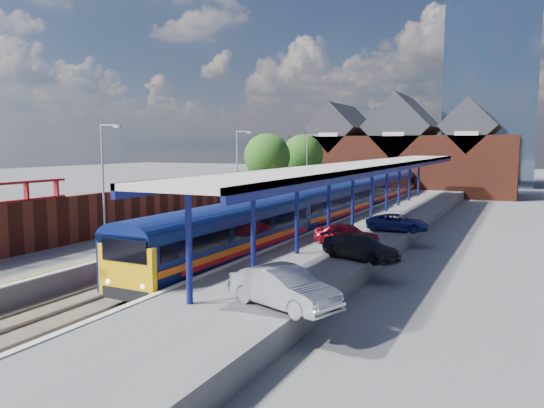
{
  "coord_description": "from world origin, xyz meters",
  "views": [
    {
      "loc": [
        15.83,
        -17.65,
        6.75
      ],
      "look_at": [
        -0.3,
        15.99,
        2.6
      ],
      "focal_mm": 35.0,
      "sensor_mm": 36.0,
      "label": 1
    }
  ],
  "objects": [
    {
      "name": "parked_car_dark",
      "position": [
        8.5,
        8.1,
        1.62
      ],
      "size": [
        4.59,
        3.09,
        1.24
      ],
      "primitive_type": "imported",
      "rotation": [
        0.0,
        0.0,
        1.22
      ],
      "color": "black",
      "rests_on": "right_platform"
    },
    {
      "name": "yellow_line",
      "position": [
        -3.75,
        20.0,
        1.01
      ],
      "size": [
        0.14,
        76.0,
        0.01
      ],
      "primitive_type": "cube",
      "color": "yellow",
      "rests_on": "left_platform"
    },
    {
      "name": "coping_right",
      "position": [
        3.15,
        20.0,
        1.02
      ],
      "size": [
        0.3,
        76.0,
        0.05
      ],
      "primitive_type": "cube",
      "color": "silver",
      "rests_on": "right_platform"
    },
    {
      "name": "ground",
      "position": [
        0.0,
        30.0,
        0.0
      ],
      "size": [
        240.0,
        240.0,
        0.0
      ],
      "primitive_type": "plane",
      "color": "#5B5B5E",
      "rests_on": "ground"
    },
    {
      "name": "ballast_bed",
      "position": [
        0.0,
        20.0,
        0.03
      ],
      "size": [
        6.0,
        76.0,
        0.06
      ],
      "primitive_type": "cube",
      "color": "#473D33",
      "rests_on": "ground"
    },
    {
      "name": "canopy",
      "position": [
        5.48,
        21.95,
        5.25
      ],
      "size": [
        4.5,
        52.0,
        4.48
      ],
      "color": "navy",
      "rests_on": "right_platform"
    },
    {
      "name": "lamp_post_c",
      "position": [
        -6.36,
        22.0,
        4.99
      ],
      "size": [
        1.48,
        0.18,
        7.0
      ],
      "color": "#A5A8AA",
      "rests_on": "left_platform"
    },
    {
      "name": "parked_car_blue",
      "position": [
        8.21,
        17.78,
        1.57
      ],
      "size": [
        4.2,
        2.09,
        1.15
      ],
      "primitive_type": "imported",
      "rotation": [
        0.0,
        0.0,
        1.62
      ],
      "color": "navy",
      "rests_on": "right_platform"
    },
    {
      "name": "rails",
      "position": [
        0.0,
        20.0,
        0.12
      ],
      "size": [
        4.51,
        76.0,
        0.14
      ],
      "color": "slate",
      "rests_on": "ground"
    },
    {
      "name": "coping_left",
      "position": [
        -3.15,
        20.0,
        1.02
      ],
      "size": [
        0.3,
        76.0,
        0.05
      ],
      "primitive_type": "cube",
      "color": "silver",
      "rests_on": "left_platform"
    },
    {
      "name": "platform_sign",
      "position": [
        -5.0,
        24.0,
        2.69
      ],
      "size": [
        0.55,
        0.08,
        2.5
      ],
      "color": "#A5A8AA",
      "rests_on": "left_platform"
    },
    {
      "name": "brick_wall",
      "position": [
        -8.1,
        13.54,
        2.45
      ],
      "size": [
        0.35,
        50.0,
        3.86
      ],
      "color": "#602719",
      "rests_on": "left_platform"
    },
    {
      "name": "tree_far",
      "position": [
        -9.35,
        43.91,
        5.35
      ],
      "size": [
        5.2,
        5.2,
        8.1
      ],
      "color": "#382314",
      "rests_on": "ground"
    },
    {
      "name": "train",
      "position": [
        1.49,
        31.4,
        2.12
      ],
      "size": [
        3.18,
        65.96,
        3.45
      ],
      "color": "#0B1851",
      "rests_on": "ground"
    },
    {
      "name": "tree_near",
      "position": [
        -10.35,
        35.91,
        5.35
      ],
      "size": [
        5.2,
        5.2,
        8.1
      ],
      "color": "#382314",
      "rests_on": "ground"
    },
    {
      "name": "right_platform",
      "position": [
        6.0,
        20.0,
        0.5
      ],
      "size": [
        6.0,
        76.0,
        1.0
      ],
      "primitive_type": "cube",
      "color": "#565659",
      "rests_on": "ground"
    },
    {
      "name": "station_building",
      "position": [
        0.0,
        58.0,
        5.45
      ],
      "size": [
        30.0,
        12.12,
        13.78
      ],
      "color": "#602719",
      "rests_on": "ground"
    },
    {
      "name": "glass_tower",
      "position": [
        10.0,
        80.0,
        20.2
      ],
      "size": [
        14.2,
        14.2,
        40.3
      ],
      "color": "slate",
      "rests_on": "ground"
    },
    {
      "name": "lamp_post_d",
      "position": [
        -6.36,
        38.0,
        4.99
      ],
      "size": [
        1.48,
        0.18,
        7.0
      ],
      "color": "#A5A8AA",
      "rests_on": "left_platform"
    },
    {
      "name": "left_platform",
      "position": [
        -5.5,
        20.0,
        0.5
      ],
      "size": [
        5.0,
        76.0,
        1.0
      ],
      "primitive_type": "cube",
      "color": "#565659",
      "rests_on": "ground"
    },
    {
      "name": "parked_car_silver",
      "position": [
        8.28,
        -0.94,
        1.73
      ],
      "size": [
        4.67,
        2.99,
        1.45
      ],
      "primitive_type": "imported",
      "rotation": [
        0.0,
        0.0,
        1.21
      ],
      "color": "silver",
      "rests_on": "right_platform"
    },
    {
      "name": "parked_car_red",
      "position": [
        6.63,
        11.58,
        1.63
      ],
      "size": [
        3.78,
        1.67,
        1.27
      ],
      "primitive_type": "imported",
      "rotation": [
        0.0,
        0.0,
        1.62
      ],
      "color": "maroon",
      "rests_on": "right_platform"
    },
    {
      "name": "lamp_post_b",
      "position": [
        -6.36,
        6.0,
        4.99
      ],
      "size": [
        1.48,
        0.18,
        7.0
      ],
      "color": "#A5A8AA",
      "rests_on": "left_platform"
    }
  ]
}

